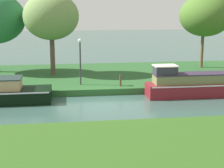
# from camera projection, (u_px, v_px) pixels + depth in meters

# --- Properties ---
(ground_plane) EXTENTS (120.00, 120.00, 0.00)m
(ground_plane) POSITION_uv_depth(u_px,v_px,m) (103.00, 105.00, 19.92)
(ground_plane) COLOR #35544C
(riverbank_far) EXTENTS (72.00, 10.00, 0.40)m
(riverbank_far) POSITION_uv_depth(u_px,v_px,m) (93.00, 77.00, 26.65)
(riverbank_far) COLOR #265326
(riverbank_far) RESTS_ON ground_plane
(maroon_barge) EXTENTS (9.90, 1.57, 1.96)m
(maroon_barge) POSITION_uv_depth(u_px,v_px,m) (221.00, 84.00, 21.90)
(maroon_barge) COLOR maroon
(maroon_barge) RESTS_ON ground_plane
(willow_tree_centre) EXTENTS (4.03, 3.50, 5.98)m
(willow_tree_centre) POSITION_uv_depth(u_px,v_px,m) (51.00, 17.00, 25.64)
(willow_tree_centre) COLOR brown
(willow_tree_centre) RESTS_ON riverbank_far
(willow_tree_right) EXTENTS (4.08, 4.43, 5.88)m
(willow_tree_right) POSITION_uv_depth(u_px,v_px,m) (205.00, 16.00, 28.36)
(willow_tree_right) COLOR brown
(willow_tree_right) RESTS_ON riverbank_far
(lamp_post) EXTENTS (0.24, 0.24, 2.98)m
(lamp_post) POSITION_uv_depth(u_px,v_px,m) (80.00, 56.00, 22.71)
(lamp_post) COLOR #333338
(lamp_post) RESTS_ON riverbank_far
(mooring_post_near) EXTENTS (0.13, 0.13, 0.72)m
(mooring_post_near) POSITION_uv_depth(u_px,v_px,m) (120.00, 81.00, 22.61)
(mooring_post_near) COLOR #4F3728
(mooring_post_near) RESTS_ON riverbank_far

